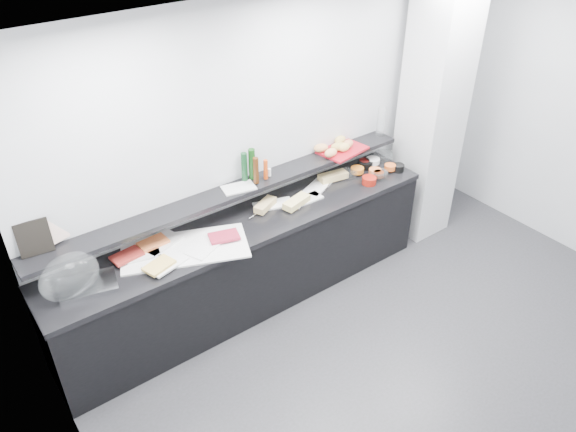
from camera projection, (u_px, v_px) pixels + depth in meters
ground at (440, 381)px, 4.52m from camera, size 5.00×5.00×0.00m
back_wall at (292, 141)px, 5.11m from camera, size 5.00×0.02×2.70m
ceiling at (515, 47)px, 3.02m from camera, size 5.00×5.00×0.00m
column at (432, 114)px, 5.62m from camera, size 0.50×0.50×2.70m
buffet_cabinet at (249, 266)px, 5.08m from camera, size 3.60×0.60×0.85m
counter_top at (247, 225)px, 4.83m from camera, size 3.62×0.62×0.05m
wall_shelf at (235, 191)px, 4.80m from camera, size 3.60×0.25×0.04m
cloche_base at (88, 285)px, 4.10m from camera, size 0.46×0.37×0.04m
cloche_dome at (69, 276)px, 4.02m from camera, size 0.52×0.40×0.34m
linen_runner at (185, 248)px, 4.49m from camera, size 1.11×0.82×0.01m
platter_meat_a at (143, 254)px, 4.41m from camera, size 0.30×0.24×0.01m
food_meat_a at (127, 256)px, 4.36m from camera, size 0.25×0.18×0.02m
platter_salmon at (160, 242)px, 4.53m from camera, size 0.38×0.31×0.01m
food_salmon at (153, 243)px, 4.50m from camera, size 0.24×0.16×0.02m
platter_cheese at (166, 263)px, 4.32m from camera, size 0.36×0.28×0.01m
food_cheese at (159, 265)px, 4.26m from camera, size 0.26×0.21×0.02m
platter_meat_b at (203, 245)px, 4.50m from camera, size 0.41×0.35×0.01m
food_meat_b at (224, 236)px, 4.57m from camera, size 0.28×0.22×0.02m
sandwich_plate_left at (273, 204)px, 5.04m from camera, size 0.38×0.25×0.01m
sandwich_food_left at (265, 205)px, 4.96m from camera, size 0.26×0.19×0.06m
tongs_left at (255, 215)px, 4.88m from camera, size 0.16×0.05×0.01m
sandwich_plate_mid at (305, 200)px, 5.10m from camera, size 0.33×0.15×0.01m
sandwich_food_mid at (297, 202)px, 5.00m from camera, size 0.29×0.17×0.06m
tongs_mid at (302, 205)px, 5.00m from camera, size 0.15×0.08×0.01m
sandwich_plate_right at (319, 186)px, 5.31m from camera, size 0.41×0.30×0.01m
sandwich_food_right at (333, 176)px, 5.38m from camera, size 0.30×0.16×0.06m
tongs_right at (327, 187)px, 5.26m from camera, size 0.14×0.09×0.01m
bowl_glass_fruit at (349, 173)px, 5.45m from camera, size 0.16×0.16×0.07m
fill_glass_fruit at (357, 170)px, 5.48m from camera, size 0.17×0.17×0.05m
bowl_black_jam at (365, 164)px, 5.60m from camera, size 0.18×0.18×0.07m
fill_black_jam at (364, 162)px, 5.61m from camera, size 0.14×0.14×0.05m
bowl_glass_cream at (383, 156)px, 5.76m from camera, size 0.22×0.22×0.07m
fill_glass_cream at (373, 161)px, 5.64m from camera, size 0.15×0.15×0.05m
bowl_red_jam at (369, 181)px, 5.34m from camera, size 0.16×0.16×0.07m
fill_red_jam at (379, 174)px, 5.42m from camera, size 0.11×0.11×0.05m
bowl_glass_salmon at (379, 175)px, 5.43m from camera, size 0.19×0.19×0.07m
fill_glass_salmon at (375, 171)px, 5.46m from camera, size 0.16×0.16×0.05m
bowl_black_fruit at (398, 168)px, 5.54m from camera, size 0.14×0.14×0.07m
fill_black_fruit at (390, 167)px, 5.53m from camera, size 0.11×0.11×0.05m
framed_print at (34, 238)px, 3.98m from camera, size 0.24×0.10×0.26m
print_art at (53, 229)px, 4.07m from camera, size 0.21×0.11×0.22m
condiment_tray at (239, 188)px, 4.79m from camera, size 0.31×0.23×0.01m
bottle_green_a at (244, 167)px, 4.82m from camera, size 0.07×0.07×0.26m
bottle_brown at (256, 170)px, 4.79m from camera, size 0.06×0.06×0.24m
bottle_green_b at (252, 164)px, 4.84m from camera, size 0.07×0.07×0.28m
bottle_hot at (266, 169)px, 4.86m from camera, size 0.05×0.05×0.18m
shaker_salt at (253, 175)px, 4.89m from camera, size 0.04×0.04×0.07m
shaker_pepper at (269, 172)px, 4.94m from camera, size 0.04×0.04×0.07m
bread_tray at (342, 150)px, 5.37m from camera, size 0.49×0.38×0.02m
bread_roll_n at (321, 148)px, 5.29m from camera, size 0.16×0.13×0.08m
bread_roll_ne at (340, 140)px, 5.43m from camera, size 0.16×0.12×0.08m
bread_roll_sw at (331, 153)px, 5.21m from camera, size 0.14×0.10×0.08m
bread_roll_s at (344, 147)px, 5.30m from camera, size 0.12×0.08×0.08m
bread_roll_midw at (339, 147)px, 5.32m from camera, size 0.18×0.15×0.08m
bread_roll_mide at (348, 144)px, 5.36m from camera, size 0.15×0.11×0.08m
carafe at (381, 121)px, 5.58m from camera, size 0.10×0.10×0.30m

